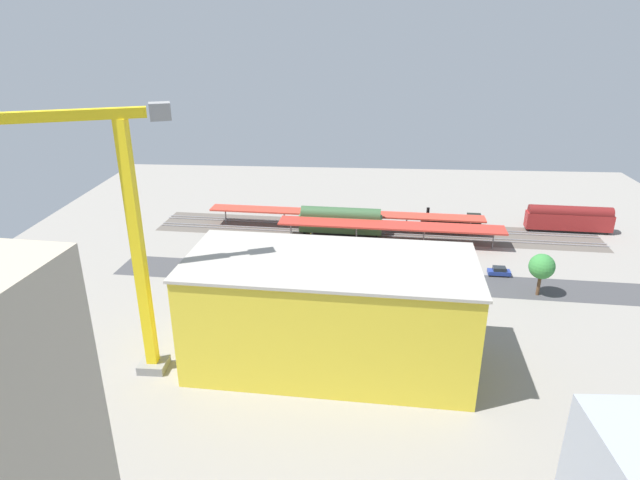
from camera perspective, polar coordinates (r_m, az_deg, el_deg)
The scene contains 26 objects.
ground_plane at distance 103.23m, azimuth 6.06°, elevation -3.53°, with size 159.90×159.90×0.00m, color gray.
rail_bed at distance 124.15m, azimuth 5.75°, elevation 1.00°, with size 99.94×13.11×0.01m, color #5B544C.
street_asphalt at distance 100.91m, azimuth 6.10°, elevation -4.17°, with size 99.94×9.00×0.01m, color #424244.
track_rails at distance 124.08m, azimuth 5.75°, elevation 1.07°, with size 99.74×13.07×0.12m.
platform_canopy_near at distance 116.07m, azimuth 7.45°, elevation 1.55°, with size 48.35×8.35×4.30m.
platform_canopy_far at distance 123.36m, azimuth 2.63°, elevation 2.85°, with size 62.91×8.26×4.06m.
locomotive at distance 127.93m, azimuth 14.04°, elevation 1.90°, with size 15.18×3.41×4.85m.
passenger_coach at distance 134.44m, azimuth 24.89°, elevation 2.11°, with size 18.94×4.16×6.08m.
freight_coach_far at distance 120.56m, azimuth 2.19°, elevation 2.11°, with size 18.65×4.37×6.26m.
parked_car_0 at distance 107.01m, azimuth 18.43°, elevation -3.21°, with size 4.22×2.02×1.73m.
parked_car_1 at distance 105.47m, azimuth 14.44°, elevation -3.12°, with size 4.26×2.00×1.69m.
parked_car_2 at distance 104.04m, azimuth 10.01°, elevation -3.11°, with size 4.15×1.86×1.61m.
parked_car_3 at distance 103.73m, azimuth 5.81°, elevation -2.90°, with size 4.93×2.20×1.82m.
parked_car_4 at distance 103.66m, azimuth 1.67°, elevation -2.86°, with size 4.24×2.23×1.63m.
parked_car_5 at distance 103.98m, azimuth -2.68°, elevation -2.76°, with size 4.71×2.19×1.76m.
parked_car_6 at distance 105.38m, azimuth -6.60°, elevation -2.56°, with size 4.57×2.33×1.66m.
construction_building at distance 73.80m, azimuth 1.05°, elevation -7.84°, with size 37.85×16.78×15.20m, color yellow.
construction_roof_slab at distance 70.24m, azimuth 1.09°, elevation -2.31°, with size 38.45×17.38×0.40m, color #ADA89E.
tower_crane at distance 70.59m, azimuth -19.76°, elevation 0.75°, with size 20.08×9.00×35.80m.
box_truck_0 at distance 89.57m, azimuth 6.49°, elevation -6.53°, with size 9.26×3.50×3.55m.
box_truck_1 at distance 87.71m, azimuth 2.51°, elevation -7.10°, with size 9.95×3.29×3.40m.
street_tree_0 at distance 100.13m, azimuth 22.45°, elevation -2.63°, with size 4.40×4.40×7.66m.
street_tree_1 at distance 94.48m, azimuth 4.74°, elevation -2.49°, with size 4.91×4.91×7.73m.
street_tree_2 at distance 94.01m, azimuth -2.30°, elevation -2.78°, with size 6.21×6.21×8.03m.
street_tree_3 at distance 93.95m, azimuth -0.59°, elevation -2.53°, with size 6.19×6.19×8.40m.
traffic_light at distance 102.98m, azimuth -0.86°, elevation -0.55°, with size 0.50×0.36×7.30m.
Camera 1 is at (4.52, 93.10, 44.37)m, focal length 30.20 mm.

